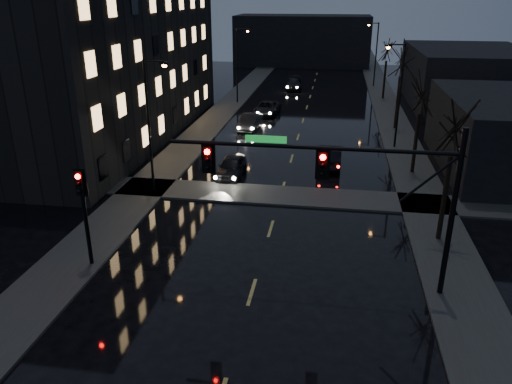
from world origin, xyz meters
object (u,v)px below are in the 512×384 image
at_px(oncoming_car_b, 250,122).
at_px(oncoming_car_c, 267,108).
at_px(lead_car, 330,156).
at_px(oncoming_car_a, 232,166).
at_px(oncoming_car_d, 294,84).

bearing_deg(oncoming_car_b, oncoming_car_c, 88.81).
bearing_deg(lead_car, oncoming_car_a, 27.32).
relative_size(oncoming_car_c, lead_car, 1.04).
distance_m(oncoming_car_a, oncoming_car_b, 12.41).
relative_size(oncoming_car_a, oncoming_car_b, 0.97).
relative_size(oncoming_car_a, oncoming_car_c, 0.84).
bearing_deg(oncoming_car_d, lead_car, -84.53).
xyz_separation_m(oncoming_car_b, oncoming_car_d, (2.15, 20.52, 0.03)).
distance_m(oncoming_car_c, oncoming_car_d, 14.61).
bearing_deg(oncoming_car_a, oncoming_car_b, 93.62).
bearing_deg(oncoming_car_a, oncoming_car_d, 87.33).
relative_size(oncoming_car_a, lead_car, 0.87).
xyz_separation_m(oncoming_car_c, lead_car, (6.59, -15.19, 0.10)).
bearing_deg(oncoming_car_c, oncoming_car_b, -93.34).
xyz_separation_m(oncoming_car_b, oncoming_car_c, (0.73, 5.98, -0.02)).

